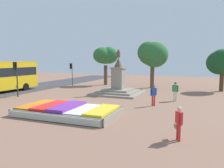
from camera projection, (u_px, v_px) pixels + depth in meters
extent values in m
plane|color=#8C6651|center=(58.00, 106.00, 17.84)|extent=(72.71, 72.71, 0.00)
cube|color=#38281C|center=(68.00, 112.00, 14.95)|extent=(6.80, 3.59, 0.44)
cube|color=gray|center=(52.00, 118.00, 13.34)|extent=(6.89, 0.32, 0.48)
cube|color=gray|center=(80.00, 106.00, 16.56)|extent=(6.89, 0.32, 0.48)
cube|color=gray|center=(28.00, 108.00, 16.16)|extent=(0.22, 3.57, 0.48)
cube|color=gray|center=(114.00, 116.00, 13.74)|extent=(0.22, 3.57, 0.48)
cube|color=orange|center=(37.00, 105.00, 15.85)|extent=(1.40, 3.21, 0.14)
cube|color=red|center=(52.00, 106.00, 15.38)|extent=(1.40, 3.21, 0.20)
cube|color=#72339E|center=(68.00, 107.00, 14.91)|extent=(1.40, 3.21, 0.25)
cube|color=white|center=(84.00, 109.00, 14.46)|extent=(1.40, 3.21, 0.10)
cube|color=yellow|center=(102.00, 111.00, 13.99)|extent=(1.40, 3.21, 0.18)
cube|color=#B2BCAD|center=(52.00, 118.00, 13.29)|extent=(6.55, 0.41, 0.40)
cube|color=gray|center=(118.00, 93.00, 24.10)|extent=(5.09, 5.09, 0.19)
cube|color=gray|center=(118.00, 91.00, 24.08)|extent=(4.02, 4.02, 0.19)
cube|color=gray|center=(118.00, 90.00, 24.06)|extent=(2.95, 2.95, 0.19)
cube|color=gray|center=(118.00, 79.00, 23.92)|extent=(1.25, 1.25, 2.26)
cube|color=gray|center=(118.00, 68.00, 23.78)|extent=(1.47, 1.47, 0.12)
cone|color=brown|center=(118.00, 62.00, 23.72)|extent=(0.93, 0.93, 1.05)
cylinder|color=brown|center=(118.00, 55.00, 23.62)|extent=(0.40, 0.40, 0.61)
sphere|color=brown|center=(118.00, 51.00, 23.57)|extent=(0.27, 0.27, 0.27)
cylinder|color=brown|center=(116.00, 54.00, 23.49)|extent=(0.42, 0.50, 0.35)
cylinder|color=#2D2D33|center=(17.00, 80.00, 22.03)|extent=(0.12, 0.12, 3.54)
cube|color=black|center=(15.00, 66.00, 21.93)|extent=(0.27, 0.31, 0.80)
cylinder|color=red|center=(14.00, 63.00, 21.93)|extent=(0.05, 0.14, 0.14)
cylinder|color=#543E08|center=(14.00, 66.00, 21.96)|extent=(0.05, 0.14, 0.14)
cylinder|color=#0D4211|center=(14.00, 69.00, 21.99)|extent=(0.05, 0.14, 0.14)
cube|color=gold|center=(17.00, 87.00, 22.14)|extent=(0.12, 0.17, 0.20)
cylinder|color=slate|center=(72.00, 75.00, 31.32)|extent=(0.12, 0.12, 3.23)
cube|color=black|center=(71.00, 66.00, 31.24)|extent=(0.26, 0.30, 0.80)
cylinder|color=#4B0808|center=(70.00, 64.00, 31.25)|extent=(0.04, 0.14, 0.14)
cylinder|color=yellow|center=(70.00, 66.00, 31.28)|extent=(0.04, 0.14, 0.14)
cylinder|color=#0D4211|center=(70.00, 68.00, 31.31)|extent=(0.04, 0.14, 0.14)
cylinder|color=black|center=(13.00, 86.00, 27.71)|extent=(0.33, 0.92, 0.90)
cylinder|color=black|center=(25.00, 87.00, 26.71)|extent=(0.33, 0.92, 0.90)
cylinder|color=red|center=(179.00, 133.00, 10.14)|extent=(0.13, 0.13, 0.81)
cylinder|color=red|center=(178.00, 132.00, 10.32)|extent=(0.13, 0.13, 0.81)
cube|color=red|center=(179.00, 118.00, 10.15)|extent=(0.38, 0.44, 0.57)
cylinder|color=red|center=(181.00, 120.00, 9.92)|extent=(0.09, 0.09, 0.55)
cylinder|color=red|center=(177.00, 117.00, 10.39)|extent=(0.09, 0.09, 0.55)
sphere|color=beige|center=(179.00, 109.00, 10.10)|extent=(0.21, 0.21, 0.21)
cube|color=olive|center=(176.00, 126.00, 10.50)|extent=(0.24, 0.30, 0.22)
cylinder|color=red|center=(152.00, 101.00, 17.80)|extent=(0.13, 0.13, 0.88)
cylinder|color=red|center=(154.00, 101.00, 17.86)|extent=(0.13, 0.13, 0.88)
cube|color=#264CA5|center=(154.00, 92.00, 17.75)|extent=(0.43, 0.41, 0.62)
cylinder|color=#264CA5|center=(151.00, 92.00, 17.68)|extent=(0.09, 0.09, 0.59)
cylinder|color=#264CA5|center=(156.00, 92.00, 17.82)|extent=(0.09, 0.09, 0.59)
sphere|color=brown|center=(154.00, 86.00, 17.70)|extent=(0.23, 0.23, 0.23)
cylinder|color=beige|center=(176.00, 96.00, 19.87)|extent=(0.13, 0.13, 0.88)
cylinder|color=beige|center=(174.00, 96.00, 19.96)|extent=(0.13, 0.13, 0.88)
cube|color=#338C4C|center=(175.00, 88.00, 19.83)|extent=(0.40, 0.26, 0.62)
cylinder|color=#338C4C|center=(178.00, 89.00, 19.72)|extent=(0.09, 0.09, 0.59)
cylinder|color=#338C4C|center=(173.00, 88.00, 19.96)|extent=(0.09, 0.09, 0.59)
sphere|color=brown|center=(175.00, 83.00, 19.78)|extent=(0.23, 0.23, 0.23)
cylinder|color=#4C3823|center=(222.00, 81.00, 25.94)|extent=(0.48, 0.48, 2.46)
ellipsoid|color=#164D21|center=(223.00, 57.00, 25.49)|extent=(2.55, 2.69, 1.97)
ellipsoid|color=#194923|center=(220.00, 63.00, 25.67)|extent=(3.00, 2.92, 2.78)
cylinder|color=brown|center=(152.00, 75.00, 29.15)|extent=(0.53, 0.53, 3.42)
ellipsoid|color=#306730|center=(149.00, 55.00, 28.51)|extent=(2.62, 2.79, 2.59)
ellipsoid|color=#2D6D35|center=(155.00, 55.00, 28.57)|extent=(3.46, 3.61, 3.33)
ellipsoid|color=#2C6933|center=(149.00, 53.00, 29.06)|extent=(2.96, 2.89, 2.93)
cylinder|color=brown|center=(106.00, 75.00, 32.52)|extent=(0.53, 0.53, 2.89)
ellipsoid|color=#2D6A33|center=(102.00, 55.00, 31.89)|extent=(2.71, 2.86, 2.36)
ellipsoid|color=#2C6C36|center=(109.00, 55.00, 32.10)|extent=(2.77, 2.57, 2.48)
ellipsoid|color=#306B32|center=(105.00, 56.00, 32.00)|extent=(2.67, 2.63, 2.22)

